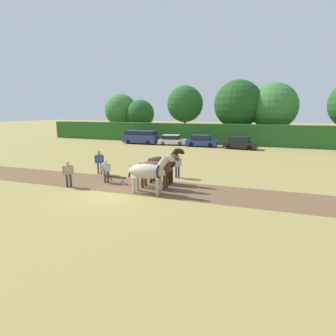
{
  "coord_description": "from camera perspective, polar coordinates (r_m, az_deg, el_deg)",
  "views": [
    {
      "loc": [
        8.18,
        -12.19,
        4.61
      ],
      "look_at": [
        2.14,
        3.16,
        1.1
      ],
      "focal_mm": 28.0,
      "sensor_mm": 36.0,
      "label": 1
    }
  ],
  "objects": [
    {
      "name": "ground_plane",
      "position": [
        15.39,
        -11.87,
        -5.69
      ],
      "size": [
        240.0,
        240.0,
        0.0
      ],
      "primitive_type": "plane",
      "color": "#998447"
    },
    {
      "name": "plowed_furrow_strip",
      "position": [
        18.98,
        -17.78,
        -2.62
      ],
      "size": [
        35.11,
        4.95,
        0.01
      ],
      "primitive_type": "cube",
      "rotation": [
        0.0,
        0.0,
        0.04
      ],
      "color": "brown",
      "rests_on": "ground"
    },
    {
      "name": "hedgerow",
      "position": [
        39.71,
        9.59,
        7.33
      ],
      "size": [
        58.03,
        1.39,
        2.96
      ],
      "primitive_type": "cube",
      "color": "#286023",
      "rests_on": "ground"
    },
    {
      "name": "tree_far_left",
      "position": [
        51.1,
        -10.2,
        12.27
      ],
      "size": [
        6.02,
        6.02,
        8.02
      ],
      "color": "#423323",
      "rests_on": "ground"
    },
    {
      "name": "tree_left",
      "position": [
        48.66,
        -6.01,
        11.66
      ],
      "size": [
        4.98,
        4.98,
        6.87
      ],
      "color": "brown",
      "rests_on": "ground"
    },
    {
      "name": "tree_center_left",
      "position": [
        44.98,
        3.72,
        13.71
      ],
      "size": [
        5.98,
        5.98,
        8.96
      ],
      "color": "brown",
      "rests_on": "ground"
    },
    {
      "name": "tree_center",
      "position": [
        43.31,
        15.02,
        13.24
      ],
      "size": [
        7.41,
        7.41,
        9.55
      ],
      "color": "#423323",
      "rests_on": "ground"
    },
    {
      "name": "tree_center_right",
      "position": [
        43.48,
        22.02,
        12.25
      ],
      "size": [
        7.05,
        7.05,
        8.96
      ],
      "color": "#423323",
      "rests_on": "ground"
    },
    {
      "name": "draft_horse_lead_left",
      "position": [
        15.01,
        -4.2,
        -0.71
      ],
      "size": [
        2.97,
        0.99,
        2.42
      ],
      "rotation": [
        0.0,
        0.0,
        0.04
      ],
      "color": "#B2A38E",
      "rests_on": "ground"
    },
    {
      "name": "draft_horse_lead_right",
      "position": [
        16.08,
        -2.58,
        -0.0
      ],
      "size": [
        2.9,
        0.97,
        2.26
      ],
      "rotation": [
        0.0,
        0.0,
        0.04
      ],
      "color": "#513319",
      "rests_on": "ground"
    },
    {
      "name": "draft_horse_trail_left",
      "position": [
        17.13,
        -1.09,
        1.09
      ],
      "size": [
        2.73,
        0.96,
        2.48
      ],
      "rotation": [
        0.0,
        0.0,
        0.04
      ],
      "color": "black",
      "rests_on": "ground"
    },
    {
      "name": "plow",
      "position": [
        17.46,
        -10.84,
        -2.43
      ],
      "size": [
        1.63,
        0.48,
        1.13
      ],
      "rotation": [
        0.0,
        0.0,
        0.04
      ],
      "color": "#4C331E",
      "rests_on": "ground"
    },
    {
      "name": "farmer_at_plow",
      "position": [
        17.89,
        -13.36,
        -0.38
      ],
      "size": [
        0.45,
        0.49,
        1.53
      ],
      "rotation": [
        0.0,
        0.0,
        -0.74
      ],
      "color": "#4C4C4C",
      "rests_on": "ground"
    },
    {
      "name": "farmer_beside_team",
      "position": [
        18.67,
        2.07,
        0.84
      ],
      "size": [
        0.47,
        0.52,
        1.7
      ],
      "rotation": [
        0.0,
        0.0,
        -0.73
      ],
      "color": "#28334C",
      "rests_on": "ground"
    },
    {
      "name": "farmer_onlooker_left",
      "position": [
        17.48,
        -20.91,
        -0.89
      ],
      "size": [
        0.47,
        0.52,
        1.64
      ],
      "rotation": [
        0.0,
        0.0,
        -0.72
      ],
      "color": "#38332D",
      "rests_on": "ground"
    },
    {
      "name": "farmer_onlooker_right",
      "position": [
        20.45,
        -14.72,
        1.61
      ],
      "size": [
        0.5,
        0.53,
        1.78
      ],
      "rotation": [
        0.0,
        0.0,
        -0.75
      ],
      "color": "#4C4C4C",
      "rests_on": "ground"
    },
    {
      "name": "parked_van",
      "position": [
        39.63,
        -5.92,
        6.75
      ],
      "size": [
        5.24,
        2.22,
        1.96
      ],
      "rotation": [
        0.0,
        0.0,
        0.04
      ],
      "color": "navy",
      "rests_on": "ground"
    },
    {
      "name": "parked_car_left",
      "position": [
        37.98,
        0.88,
        6.1
      ],
      "size": [
        4.22,
        2.5,
        1.44
      ],
      "rotation": [
        0.0,
        0.0,
        0.19
      ],
      "color": "silver",
      "rests_on": "ground"
    },
    {
      "name": "parked_car_center_left",
      "position": [
        36.36,
        7.31,
        5.84
      ],
      "size": [
        4.28,
        1.82,
        1.59
      ],
      "rotation": [
        0.0,
        0.0,
        0.02
      ],
      "color": "navy",
      "rests_on": "ground"
    },
    {
      "name": "parked_car_center",
      "position": [
        34.98,
        15.42,
        5.24
      ],
      "size": [
        4.37,
        2.29,
        1.55
      ],
      "rotation": [
        0.0,
        0.0,
        -0.11
      ],
      "color": "black",
      "rests_on": "ground"
    }
  ]
}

